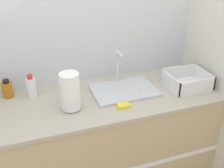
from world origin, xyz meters
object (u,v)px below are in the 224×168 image
Objects in this scene: dish_rack at (187,82)px; paper_towel_roll at (70,92)px; bottle_amber at (7,89)px; bottle_white_spray at (31,87)px; sink at (124,89)px.

paper_towel_roll is at bearing -178.98° from dish_rack.
bottle_amber is (-0.43, 0.33, -0.08)m from paper_towel_roll.
bottle_amber reaches higher than dish_rack.
paper_towel_roll is 0.37m from bottle_white_spray.
paper_towel_roll is 0.96m from dish_rack.
bottle_white_spray is at bearing -18.14° from bottle_amber.
paper_towel_roll reaches higher than bottle_white_spray.
bottle_white_spray reaches higher than bottle_amber.
sink is 0.71m from bottle_white_spray.
bottle_amber is at bearing 142.40° from paper_towel_roll.
bottle_white_spray is (-1.21, 0.25, 0.04)m from dish_rack.
sink is at bearing -13.35° from bottle_amber.
paper_towel_roll reaches higher than bottle_amber.
sink is 1.81× the size of paper_towel_roll.
sink is 2.72× the size of bottle_white_spray.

